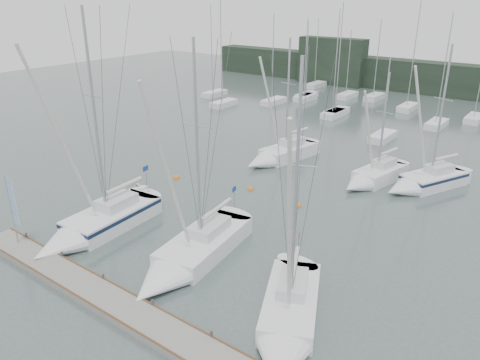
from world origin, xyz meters
name	(u,v)px	position (x,y,z in m)	size (l,w,h in m)	color
ground	(179,265)	(0.00, 0.00, 0.00)	(160.00, 160.00, 0.00)	#485855
dock	(113,303)	(0.00, -5.00, 0.20)	(24.00, 2.00, 0.40)	slate
far_treeline	(452,80)	(0.00, 62.00, 2.50)	(90.00, 4.00, 5.00)	black
far_building_left	(332,61)	(-20.00, 60.00, 4.00)	(12.00, 3.00, 8.00)	black
mast_forest	(401,113)	(-1.69, 44.26, 0.48)	(58.92, 27.94, 14.85)	silver
sailboat_near_left	(91,228)	(-7.27, -0.90, 0.63)	(3.82, 10.44, 15.82)	silver
sailboat_near_center	(184,260)	(0.50, -0.03, 0.53)	(4.53, 10.96, 14.38)	silver
sailboat_near_right	(287,327)	(8.56, -1.43, 0.50)	(6.19, 9.30, 14.01)	silver
sailboat_mid_b	(277,156)	(-5.29, 19.35, 0.59)	(4.19, 9.02, 12.46)	silver
sailboat_mid_c	(371,178)	(4.29, 19.31, 0.56)	(3.83, 7.77, 10.23)	silver
sailboat_mid_d	(422,182)	(8.12, 20.83, 0.60)	(5.73, 8.37, 12.65)	silver
buoy_a	(251,189)	(-3.33, 12.13, 0.00)	(0.54, 0.54, 0.54)	orange
buoy_b	(297,206)	(1.55, 11.60, 0.00)	(0.56, 0.56, 0.56)	orange
buoy_c	(176,178)	(-10.16, 10.24, 0.00)	(0.59, 0.59, 0.59)	orange
dock_banner	(12,205)	(-9.53, -4.76, 3.16)	(0.71, 0.09, 4.66)	#A3A5AB
seagull	(143,187)	(-0.17, -2.19, 5.84)	(1.12, 0.52, 0.22)	white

